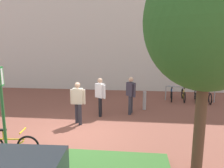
# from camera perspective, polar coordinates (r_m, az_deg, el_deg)

# --- Properties ---
(ground_plane) EXTENTS (60.00, 60.00, 0.00)m
(ground_plane) POSITION_cam_1_polar(r_m,az_deg,el_deg) (8.39, -8.72, -12.40)
(ground_plane) COLOR brown
(building_facade) EXTENTS (28.00, 1.20, 10.00)m
(building_facade) POSITION_cam_1_polar(r_m,az_deg,el_deg) (15.57, -1.53, 17.23)
(building_facade) COLOR silver
(building_facade) RESTS_ON ground
(planter_strip) EXTENTS (7.00, 1.10, 0.16)m
(planter_strip) POSITION_cam_1_polar(r_m,az_deg,el_deg) (6.78, -17.82, -18.08)
(planter_strip) COLOR #336028
(planter_strip) RESTS_ON ground
(tree_sidewalk) EXTENTS (2.98, 2.98, 5.42)m
(tree_sidewalk) POSITION_cam_1_polar(r_m,az_deg,el_deg) (5.70, 23.57, 14.59)
(tree_sidewalk) COLOR brown
(tree_sidewalk) RESTS_ON ground
(parking_sign_post) EXTENTS (0.08, 0.36, 2.67)m
(parking_sign_post) POSITION_cam_1_polar(r_m,az_deg,el_deg) (6.63, -26.57, -3.97)
(parking_sign_post) COLOR #2D7238
(parking_sign_post) RESTS_ON ground
(bike_at_sign) EXTENTS (1.68, 0.42, 0.86)m
(bike_at_sign) POSITION_cam_1_polar(r_m,az_deg,el_deg) (7.23, -24.71, -14.27)
(bike_at_sign) COLOR black
(bike_at_sign) RESTS_ON ground
(bike_rack_cluster) EXTENTS (2.65, 1.75, 0.83)m
(bike_rack_cluster) POSITION_cam_1_polar(r_m,az_deg,el_deg) (13.11, 19.38, -2.70)
(bike_rack_cluster) COLOR #99999E
(bike_rack_cluster) RESTS_ON ground
(bollard_steel) EXTENTS (0.16, 0.16, 0.90)m
(bollard_steel) POSITION_cam_1_polar(r_m,az_deg,el_deg) (10.95, 8.39, -4.27)
(bollard_steel) COLOR #ADADB2
(bollard_steel) RESTS_ON ground
(person_shirt_white) EXTENTS (0.52, 0.43, 1.72)m
(person_shirt_white) POSITION_cam_1_polar(r_m,az_deg,el_deg) (9.84, -3.08, -2.71)
(person_shirt_white) COLOR black
(person_shirt_white) RESTS_ON ground
(person_suited_navy) EXTENTS (0.44, 0.48, 1.72)m
(person_suited_navy) POSITION_cam_1_polar(r_m,az_deg,el_deg) (10.14, 4.86, -2.32)
(person_suited_navy) COLOR #2D2D38
(person_suited_navy) RESTS_ON ground
(person_casual_tan) EXTENTS (0.61, 0.33, 1.72)m
(person_casual_tan) POSITION_cam_1_polar(r_m,az_deg,el_deg) (8.95, -8.79, -4.21)
(person_casual_tan) COLOR #2D2D38
(person_casual_tan) RESTS_ON ground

